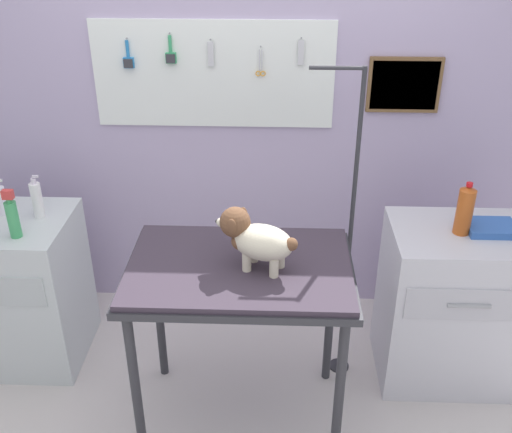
{
  "coord_description": "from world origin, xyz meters",
  "views": [
    {
      "loc": [
        0.18,
        -1.96,
        2.35
      ],
      "look_at": [
        0.1,
        0.31,
        1.11
      ],
      "focal_mm": 41.77,
      "sensor_mm": 36.0,
      "label": 1
    }
  ],
  "objects_px": {
    "counter_left": "(6,289)",
    "soda_bottle": "(465,210)",
    "pump_bottle_white": "(0,200)",
    "grooming_table": "(240,281)",
    "grooming_arm": "(348,246)",
    "dog": "(255,238)",
    "cabinet_right": "(449,304)"
  },
  "relations": [
    {
      "from": "soda_bottle",
      "to": "pump_bottle_white",
      "type": "bearing_deg",
      "value": 176.32
    },
    {
      "from": "dog",
      "to": "cabinet_right",
      "type": "height_order",
      "value": "dog"
    },
    {
      "from": "grooming_arm",
      "to": "dog",
      "type": "relative_size",
      "value": 4.66
    },
    {
      "from": "soda_bottle",
      "to": "dog",
      "type": "bearing_deg",
      "value": -159.1
    },
    {
      "from": "grooming_table",
      "to": "pump_bottle_white",
      "type": "xyz_separation_m",
      "value": [
        -1.28,
        0.51,
        0.12
      ]
    },
    {
      "from": "grooming_arm",
      "to": "soda_bottle",
      "type": "xyz_separation_m",
      "value": [
        0.55,
        0.0,
        0.22
      ]
    },
    {
      "from": "grooming_table",
      "to": "dog",
      "type": "bearing_deg",
      "value": -13.99
    },
    {
      "from": "grooming_arm",
      "to": "counter_left",
      "type": "relative_size",
      "value": 1.97
    },
    {
      "from": "grooming_table",
      "to": "pump_bottle_white",
      "type": "height_order",
      "value": "pump_bottle_white"
    },
    {
      "from": "grooming_table",
      "to": "grooming_arm",
      "type": "relative_size",
      "value": 0.6
    },
    {
      "from": "grooming_table",
      "to": "pump_bottle_white",
      "type": "distance_m",
      "value": 1.39
    },
    {
      "from": "grooming_table",
      "to": "counter_left",
      "type": "height_order",
      "value": "grooming_table"
    },
    {
      "from": "dog",
      "to": "pump_bottle_white",
      "type": "xyz_separation_m",
      "value": [
        -1.35,
        0.53,
        -0.11
      ]
    },
    {
      "from": "dog",
      "to": "cabinet_right",
      "type": "relative_size",
      "value": 0.41
    },
    {
      "from": "pump_bottle_white",
      "to": "grooming_arm",
      "type": "bearing_deg",
      "value": -4.87
    },
    {
      "from": "counter_left",
      "to": "pump_bottle_white",
      "type": "bearing_deg",
      "value": 63.65
    },
    {
      "from": "grooming_arm",
      "to": "counter_left",
      "type": "distance_m",
      "value": 1.88
    },
    {
      "from": "dog",
      "to": "cabinet_right",
      "type": "distance_m",
      "value": 1.24
    },
    {
      "from": "cabinet_right",
      "to": "pump_bottle_white",
      "type": "xyz_separation_m",
      "value": [
        -2.36,
        0.14,
        0.5
      ]
    },
    {
      "from": "dog",
      "to": "soda_bottle",
      "type": "relative_size",
      "value": 1.35
    },
    {
      "from": "pump_bottle_white",
      "to": "cabinet_right",
      "type": "bearing_deg",
      "value": -3.46
    },
    {
      "from": "dog",
      "to": "cabinet_right",
      "type": "xyz_separation_m",
      "value": [
        1.01,
        0.39,
        -0.61
      ]
    },
    {
      "from": "soda_bottle",
      "to": "grooming_table",
      "type": "bearing_deg",
      "value": -161.17
    },
    {
      "from": "dog",
      "to": "counter_left",
      "type": "distance_m",
      "value": 1.59
    },
    {
      "from": "grooming_table",
      "to": "counter_left",
      "type": "bearing_deg",
      "value": 161.97
    },
    {
      "from": "grooming_table",
      "to": "dog",
      "type": "height_order",
      "value": "dog"
    },
    {
      "from": "cabinet_right",
      "to": "pump_bottle_white",
      "type": "bearing_deg",
      "value": 176.54
    },
    {
      "from": "counter_left",
      "to": "grooming_table",
      "type": "bearing_deg",
      "value": -18.03
    },
    {
      "from": "dog",
      "to": "soda_bottle",
      "type": "height_order",
      "value": "dog"
    },
    {
      "from": "grooming_arm",
      "to": "pump_bottle_white",
      "type": "bearing_deg",
      "value": 175.13
    },
    {
      "from": "counter_left",
      "to": "soda_bottle",
      "type": "bearing_deg",
      "value": -1.63
    },
    {
      "from": "grooming_table",
      "to": "counter_left",
      "type": "relative_size",
      "value": 1.18
    }
  ]
}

